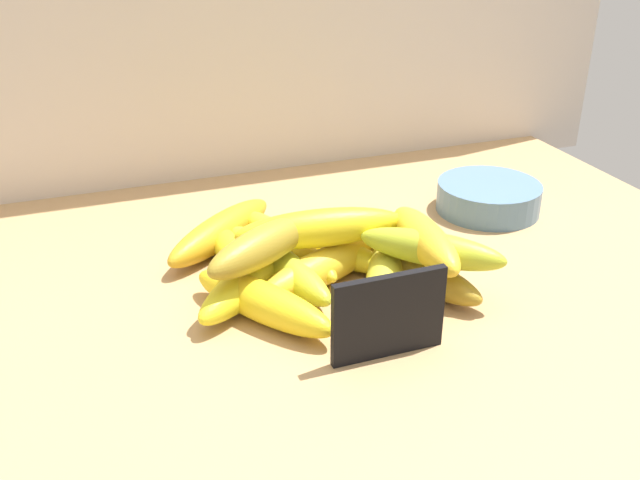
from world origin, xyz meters
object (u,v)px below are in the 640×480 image
object	(u,v)px
banana_3	(387,265)
banana_6	(252,279)
banana_9	(236,259)
banana_10	(425,240)
banana_13	(431,249)
banana_2	(324,247)
fruit_bowl	(488,197)
banana_7	(286,244)
banana_4	(276,263)
banana_8	(221,231)
banana_12	(321,228)
banana_11	(262,246)
banana_1	(324,266)
banana_0	(422,274)
chalkboard_sign	(388,319)
banana_5	(263,302)

from	to	relation	value
banana_3	banana_6	size ratio (longest dim) A/B	1.10
banana_9	banana_10	size ratio (longest dim) A/B	1.35
banana_9	banana_13	bearing A→B (deg)	-33.60
banana_2	banana_6	world-z (taller)	banana_6
fruit_bowl	banana_9	distance (cm)	36.16
banana_7	banana_10	bearing A→B (deg)	-44.63
banana_3	banana_4	distance (cm)	12.19
banana_8	banana_12	xyz separation A→B (cm)	(8.57, -11.20, 4.02)
fruit_bowl	banana_11	xyz separation A→B (cm)	(-34.46, -11.47, 4.26)
banana_13	banana_1	bearing A→B (deg)	145.71
banana_3	banana_13	world-z (taller)	banana_13
fruit_bowl	banana_12	xyz separation A→B (cm)	(-27.31, -9.32, 4.15)
banana_7	banana_6	bearing A→B (deg)	-130.32
banana_7	banana_0	bearing A→B (deg)	-46.19
banana_9	banana_12	size ratio (longest dim) A/B	1.09
banana_9	banana_13	distance (cm)	21.81
banana_7	banana_11	size ratio (longest dim) A/B	1.35
banana_6	banana_9	xyz separation A→B (cm)	(-0.38, 5.52, -0.37)
banana_10	banana_2	bearing A→B (deg)	129.17
banana_3	banana_10	world-z (taller)	banana_10
chalkboard_sign	banana_11	bearing A→B (deg)	120.30
banana_0	banana_2	xyz separation A→B (cm)	(-7.50, 9.90, -0.13)
banana_4	banana_5	xyz separation A→B (cm)	(-3.63, -7.18, -0.02)
fruit_bowl	banana_7	bearing A→B (deg)	-173.01
banana_9	banana_10	bearing A→B (deg)	-29.37
fruit_bowl	banana_8	bearing A→B (deg)	177.00
banana_2	banana_4	bearing A→B (deg)	-159.18
banana_2	banana_5	distance (cm)	14.03
banana_10	banana_11	size ratio (longest dim) A/B	1.00
banana_6	banana_11	xyz separation A→B (cm)	(0.96, -0.89, 4.11)
banana_0	banana_4	distance (cm)	15.87
banana_0	banana_7	bearing A→B (deg)	133.81
banana_0	banana_12	bearing A→B (deg)	145.93
banana_4	banana_5	bearing A→B (deg)	-116.81
banana_3	banana_5	size ratio (longest dim) A/B	1.16
banana_9	banana_10	xyz separation A→B (cm)	(18.02, -10.14, 4.07)
banana_9	banana_4	bearing A→B (deg)	-39.81
banana_9	banana_6	bearing A→B (deg)	-86.08
banana_10	banana_13	distance (cm)	1.76
chalkboard_sign	banana_6	distance (cm)	17.05
banana_6	banana_7	distance (cm)	9.13
banana_1	banana_2	world-z (taller)	banana_1
banana_3	banana_4	size ratio (longest dim) A/B	1.02
fruit_bowl	banana_1	size ratio (longest dim) A/B	0.69
banana_7	banana_1	bearing A→B (deg)	-72.33
fruit_bowl	banana_4	world-z (taller)	banana_4
banana_7	banana_9	xyz separation A→B (cm)	(-6.29, -1.44, -0.13)
banana_2	banana_9	xyz separation A→B (cm)	(-10.27, 0.62, -0.02)
banana_1	banana_2	distance (cm)	5.17
chalkboard_sign	banana_1	distance (cm)	14.63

